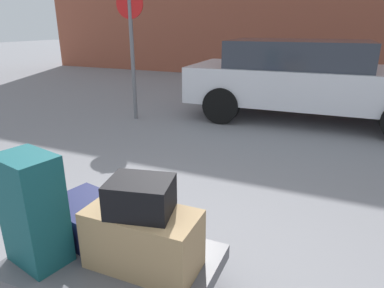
# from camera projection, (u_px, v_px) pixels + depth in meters

# --- Properties ---
(luggage_cart) EXTENTS (1.22, 0.82, 0.34)m
(luggage_cart) POSITION_uv_depth(u_px,v_px,m) (114.00, 268.00, 2.09)
(luggage_cart) COLOR #4C4C51
(luggage_cart) RESTS_ON ground_plane
(duffel_bag_tan_rear_left) EXTENTS (0.65, 0.33, 0.36)m
(duffel_bag_tan_rear_left) POSITION_uv_depth(u_px,v_px,m) (143.00, 239.00, 1.95)
(duffel_bag_tan_rear_left) COLOR #9E7F56
(duffel_bag_tan_rear_left) RESTS_ON luggage_cart
(suitcase_navy_rear_right) EXTENTS (0.58, 0.50, 0.23)m
(suitcase_navy_rear_right) POSITION_uv_depth(u_px,v_px,m) (88.00, 218.00, 2.29)
(suitcase_navy_rear_right) COLOR #191E47
(suitcase_navy_rear_right) RESTS_ON luggage_cart
(suitcase_teal_center) EXTENTS (0.39, 0.31, 0.67)m
(suitcase_teal_center) POSITION_uv_depth(u_px,v_px,m) (33.00, 210.00, 1.95)
(suitcase_teal_center) COLOR #144C51
(suitcase_teal_center) RESTS_ON luggage_cart
(duffel_bag_black_topmost_pile) EXTENTS (0.40, 0.34, 0.19)m
(duffel_bag_black_topmost_pile) POSITION_uv_depth(u_px,v_px,m) (140.00, 196.00, 1.86)
(duffel_bag_black_topmost_pile) COLOR black
(duffel_bag_black_topmost_pile) RESTS_ON duffel_bag_tan_rear_left
(parked_car) EXTENTS (4.37, 2.06, 1.42)m
(parked_car) POSITION_uv_depth(u_px,v_px,m) (307.00, 78.00, 6.18)
(parked_car) COLOR silver
(parked_car) RESTS_ON ground_plane
(bollard_kerb_near) EXTENTS (0.21, 0.21, 0.57)m
(bollard_kerb_near) POSITION_uv_depth(u_px,v_px,m) (384.00, 88.00, 7.91)
(bollard_kerb_near) COLOR #383838
(bollard_kerb_near) RESTS_ON ground_plane
(no_parking_sign) EXTENTS (0.50, 0.07, 2.27)m
(no_parking_sign) POSITION_uv_depth(u_px,v_px,m) (132.00, 41.00, 5.98)
(no_parking_sign) COLOR slate
(no_parking_sign) RESTS_ON ground_plane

